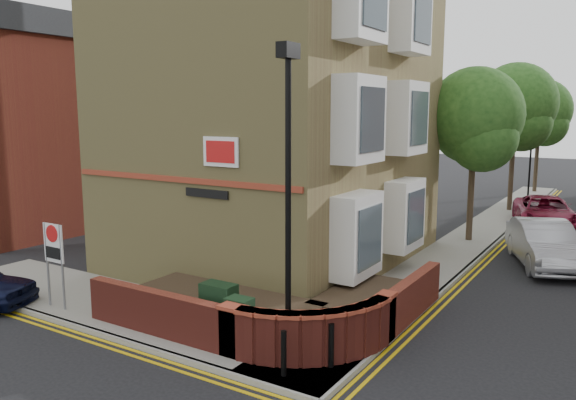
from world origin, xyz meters
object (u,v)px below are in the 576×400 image
(utility_cabinet_large, at_px, (219,309))
(silver_car_near, at_px, (544,244))
(zone_sign, at_px, (54,250))
(lamppost, at_px, (288,202))

(utility_cabinet_large, xyz_separation_m, silver_car_near, (5.30, 10.56, 0.04))
(utility_cabinet_large, xyz_separation_m, zone_sign, (-4.70, -0.80, 0.92))
(lamppost, bearing_deg, silver_car_near, 72.32)
(lamppost, bearing_deg, utility_cabinet_large, 176.99)
(utility_cabinet_large, height_order, zone_sign, zone_sign)
(utility_cabinet_large, bearing_deg, zone_sign, -170.31)
(silver_car_near, bearing_deg, lamppost, -129.72)
(lamppost, xyz_separation_m, utility_cabinet_large, (-1.90, 0.10, -2.62))
(utility_cabinet_large, height_order, silver_car_near, silver_car_near)
(zone_sign, bearing_deg, silver_car_near, 48.66)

